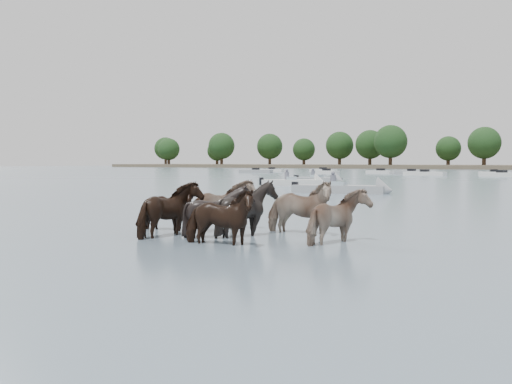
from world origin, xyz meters
The scene contains 7 objects.
ground centered at (0.00, 0.00, 0.00)m, with size 400.00×400.00×0.00m, color #4A5B6A.
shoreline centered at (-70.00, 150.00, 0.50)m, with size 160.00×30.00×1.00m, color #4C4233.
pony_herd centered at (1.52, 0.71, 0.57)m, with size 6.88×4.05×1.70m.
motorboat_a centered at (-12.61, 29.33, 0.23)m, with size 5.19×4.27×1.92m.
motorboat_b centered at (-4.48, 21.21, 0.22)m, with size 6.30×2.91×1.92m.
motorboat_f centered at (-13.93, 36.04, 0.23)m, with size 5.13×1.79×1.92m.
treeline centered at (-67.93, 150.36, 6.77)m, with size 150.80×24.51×11.95m.
Camera 1 is at (10.23, -11.40, 1.92)m, focal length 40.84 mm.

